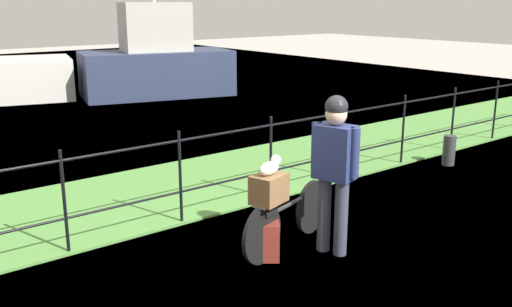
{
  "coord_description": "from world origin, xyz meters",
  "views": [
    {
      "loc": [
        -3.98,
        -3.57,
        2.59
      ],
      "look_at": [
        -0.07,
        1.39,
        0.9
      ],
      "focal_mm": 40.22,
      "sensor_mm": 36.0,
      "label": 1
    }
  ],
  "objects_px": {
    "wooden_crate": "(269,189)",
    "terrier_dog": "(270,167)",
    "cyclist_person": "(334,161)",
    "mooring_bollard": "(449,150)",
    "bicycle_main": "(287,219)",
    "backpack_on_paving": "(270,240)",
    "moored_boat_mid": "(156,62)"
  },
  "relations": [
    {
      "from": "bicycle_main",
      "to": "terrier_dog",
      "type": "bearing_deg",
      "value": -163.94
    },
    {
      "from": "wooden_crate",
      "to": "backpack_on_paving",
      "type": "bearing_deg",
      "value": 10.25
    },
    {
      "from": "wooden_crate",
      "to": "moored_boat_mid",
      "type": "height_order",
      "value": "moored_boat_mid"
    },
    {
      "from": "wooden_crate",
      "to": "terrier_dog",
      "type": "distance_m",
      "value": 0.23
    },
    {
      "from": "bicycle_main",
      "to": "terrier_dog",
      "type": "xyz_separation_m",
      "value": [
        -0.32,
        -0.09,
        0.66
      ]
    },
    {
      "from": "bicycle_main",
      "to": "mooring_bollard",
      "type": "xyz_separation_m",
      "value": [
        4.18,
        0.8,
        -0.08
      ]
    },
    {
      "from": "terrier_dog",
      "to": "cyclist_person",
      "type": "height_order",
      "value": "cyclist_person"
    },
    {
      "from": "cyclist_person",
      "to": "mooring_bollard",
      "type": "xyz_separation_m",
      "value": [
        3.9,
        1.19,
        -0.76
      ]
    },
    {
      "from": "wooden_crate",
      "to": "moored_boat_mid",
      "type": "bearing_deg",
      "value": 67.11
    },
    {
      "from": "bicycle_main",
      "to": "terrier_dog",
      "type": "height_order",
      "value": "terrier_dog"
    },
    {
      "from": "bicycle_main",
      "to": "mooring_bollard",
      "type": "bearing_deg",
      "value": 10.87
    },
    {
      "from": "cyclist_person",
      "to": "wooden_crate",
      "type": "bearing_deg",
      "value": 155.47
    },
    {
      "from": "terrier_dog",
      "to": "mooring_bollard",
      "type": "bearing_deg",
      "value": 11.24
    },
    {
      "from": "bicycle_main",
      "to": "wooden_crate",
      "type": "xyz_separation_m",
      "value": [
        -0.34,
        -0.1,
        0.44
      ]
    },
    {
      "from": "wooden_crate",
      "to": "mooring_bollard",
      "type": "height_order",
      "value": "wooden_crate"
    },
    {
      "from": "wooden_crate",
      "to": "cyclist_person",
      "type": "bearing_deg",
      "value": -24.53
    },
    {
      "from": "terrier_dog",
      "to": "backpack_on_paving",
      "type": "distance_m",
      "value": 0.79
    },
    {
      "from": "mooring_bollard",
      "to": "moored_boat_mid",
      "type": "bearing_deg",
      "value": 91.64
    },
    {
      "from": "cyclist_person",
      "to": "mooring_bollard",
      "type": "height_order",
      "value": "cyclist_person"
    },
    {
      "from": "cyclist_person",
      "to": "bicycle_main",
      "type": "bearing_deg",
      "value": 126.74
    },
    {
      "from": "terrier_dog",
      "to": "mooring_bollard",
      "type": "xyz_separation_m",
      "value": [
        4.5,
        0.89,
        -0.74
      ]
    },
    {
      "from": "wooden_crate",
      "to": "terrier_dog",
      "type": "relative_size",
      "value": 1.1
    },
    {
      "from": "terrier_dog",
      "to": "cyclist_person",
      "type": "bearing_deg",
      "value": -25.91
    },
    {
      "from": "bicycle_main",
      "to": "cyclist_person",
      "type": "xyz_separation_m",
      "value": [
        0.29,
        -0.39,
        0.67
      ]
    },
    {
      "from": "mooring_bollard",
      "to": "moored_boat_mid",
      "type": "relative_size",
      "value": 0.11
    },
    {
      "from": "bicycle_main",
      "to": "mooring_bollard",
      "type": "distance_m",
      "value": 4.26
    },
    {
      "from": "mooring_bollard",
      "to": "cyclist_person",
      "type": "bearing_deg",
      "value": -163.03
    },
    {
      "from": "backpack_on_paving",
      "to": "mooring_bollard",
      "type": "xyz_separation_m",
      "value": [
        4.5,
        0.9,
        0.05
      ]
    },
    {
      "from": "bicycle_main",
      "to": "wooden_crate",
      "type": "relative_size",
      "value": 4.36
    },
    {
      "from": "mooring_bollard",
      "to": "terrier_dog",
      "type": "bearing_deg",
      "value": -168.76
    },
    {
      "from": "mooring_bollard",
      "to": "wooden_crate",
      "type": "bearing_deg",
      "value": -168.73
    },
    {
      "from": "wooden_crate",
      "to": "terrier_dog",
      "type": "bearing_deg",
      "value": 16.06
    }
  ]
}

